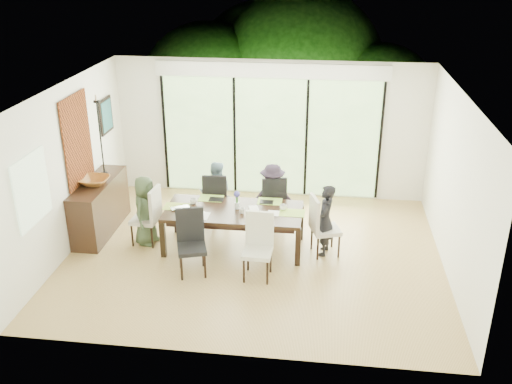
# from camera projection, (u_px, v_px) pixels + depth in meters

# --- Properties ---
(floor) EXTENTS (6.00, 5.00, 0.01)m
(floor) POSITION_uv_depth(u_px,v_px,m) (254.00, 254.00, 9.29)
(floor) COLOR olive
(floor) RESTS_ON ground
(ceiling) EXTENTS (6.00, 5.00, 0.01)m
(ceiling) POSITION_uv_depth(u_px,v_px,m) (254.00, 91.00, 8.21)
(ceiling) COLOR white
(ceiling) RESTS_ON wall_back
(wall_back) EXTENTS (6.00, 0.02, 2.70)m
(wall_back) POSITION_uv_depth(u_px,v_px,m) (271.00, 129.00, 11.04)
(wall_back) COLOR white
(wall_back) RESTS_ON floor
(wall_front) EXTENTS (6.00, 0.02, 2.70)m
(wall_front) POSITION_uv_depth(u_px,v_px,m) (226.00, 260.00, 6.47)
(wall_front) COLOR silver
(wall_front) RESTS_ON floor
(wall_left) EXTENTS (0.02, 5.00, 2.70)m
(wall_left) POSITION_uv_depth(u_px,v_px,m) (67.00, 169.00, 9.10)
(wall_left) COLOR beige
(wall_left) RESTS_ON floor
(wall_right) EXTENTS (0.02, 5.00, 2.70)m
(wall_right) POSITION_uv_depth(u_px,v_px,m) (456.00, 187.00, 8.41)
(wall_right) COLOR beige
(wall_right) RESTS_ON floor
(glass_doors) EXTENTS (4.20, 0.02, 2.30)m
(glass_doors) POSITION_uv_depth(u_px,v_px,m) (270.00, 137.00, 11.06)
(glass_doors) COLOR #598C3F
(glass_doors) RESTS_ON wall_back
(blinds_header) EXTENTS (4.40, 0.06, 0.28)m
(blinds_header) POSITION_uv_depth(u_px,v_px,m) (271.00, 71.00, 10.53)
(blinds_header) COLOR white
(blinds_header) RESTS_ON wall_back
(mullion_a) EXTENTS (0.05, 0.04, 2.30)m
(mullion_a) POSITION_uv_depth(u_px,v_px,m) (165.00, 133.00, 11.29)
(mullion_a) COLOR black
(mullion_a) RESTS_ON wall_back
(mullion_b) EXTENTS (0.05, 0.04, 2.30)m
(mullion_b) POSITION_uv_depth(u_px,v_px,m) (235.00, 136.00, 11.13)
(mullion_b) COLOR black
(mullion_b) RESTS_ON wall_back
(mullion_c) EXTENTS (0.05, 0.04, 2.30)m
(mullion_c) POSITION_uv_depth(u_px,v_px,m) (306.00, 139.00, 10.97)
(mullion_c) COLOR black
(mullion_c) RESTS_ON wall_back
(mullion_d) EXTENTS (0.05, 0.04, 2.30)m
(mullion_d) POSITION_uv_depth(u_px,v_px,m) (380.00, 142.00, 10.81)
(mullion_d) COLOR black
(mullion_d) RESTS_ON wall_back
(side_window) EXTENTS (0.02, 0.90, 1.00)m
(side_window) POSITION_uv_depth(u_px,v_px,m) (32.00, 190.00, 7.94)
(side_window) COLOR #8CAD7F
(side_window) RESTS_ON wall_left
(deck) EXTENTS (6.00, 1.80, 0.10)m
(deck) POSITION_uv_depth(u_px,v_px,m) (274.00, 179.00, 12.41)
(deck) COLOR brown
(deck) RESTS_ON ground
(rail_top) EXTENTS (6.00, 0.08, 0.06)m
(rail_top) POSITION_uv_depth(u_px,v_px,m) (278.00, 141.00, 12.89)
(rail_top) COLOR brown
(rail_top) RESTS_ON deck
(foliage_left) EXTENTS (3.20, 3.20, 3.20)m
(foliage_left) POSITION_uv_depth(u_px,v_px,m) (207.00, 90.00, 13.66)
(foliage_left) COLOR #14380F
(foliage_left) RESTS_ON ground
(foliage_mid) EXTENTS (4.00, 4.00, 4.00)m
(foliage_mid) POSITION_uv_depth(u_px,v_px,m) (301.00, 72.00, 13.81)
(foliage_mid) COLOR #14380F
(foliage_mid) RESTS_ON ground
(foliage_right) EXTENTS (2.80, 2.80, 2.80)m
(foliage_right) POSITION_uv_depth(u_px,v_px,m) (377.00, 105.00, 13.09)
(foliage_right) COLOR #14380F
(foliage_right) RESTS_ON ground
(foliage_far) EXTENTS (3.60, 3.60, 3.60)m
(foliage_far) POSITION_uv_depth(u_px,v_px,m) (263.00, 73.00, 14.63)
(foliage_far) COLOR #14380F
(foliage_far) RESTS_ON ground
(table_top) EXTENTS (2.22, 1.02, 0.06)m
(table_top) POSITION_uv_depth(u_px,v_px,m) (234.00, 211.00, 9.24)
(table_top) COLOR black
(table_top) RESTS_ON floor
(table_apron) EXTENTS (2.03, 0.83, 0.09)m
(table_apron) POSITION_uv_depth(u_px,v_px,m) (234.00, 216.00, 9.27)
(table_apron) COLOR black
(table_apron) RESTS_ON floor
(table_leg_fl) EXTENTS (0.08, 0.08, 0.64)m
(table_leg_fl) POSITION_uv_depth(u_px,v_px,m) (163.00, 239.00, 9.11)
(table_leg_fl) COLOR black
(table_leg_fl) RESTS_ON floor
(table_leg_fr) EXTENTS (0.08, 0.08, 0.64)m
(table_leg_fr) POSITION_uv_depth(u_px,v_px,m) (298.00, 247.00, 8.86)
(table_leg_fr) COLOR black
(table_leg_fr) RESTS_ON floor
(table_leg_bl) EXTENTS (0.08, 0.08, 0.64)m
(table_leg_bl) POSITION_uv_depth(u_px,v_px,m) (176.00, 215.00, 9.89)
(table_leg_bl) COLOR black
(table_leg_bl) RESTS_ON floor
(table_leg_br) EXTENTS (0.08, 0.08, 0.64)m
(table_leg_br) POSITION_uv_depth(u_px,v_px,m) (301.00, 222.00, 9.64)
(table_leg_br) COLOR black
(table_leg_br) RESTS_ON floor
(chair_left_end) EXTENTS (0.46, 0.46, 1.02)m
(chair_left_end) POSITION_uv_depth(u_px,v_px,m) (145.00, 215.00, 9.47)
(chair_left_end) COLOR beige
(chair_left_end) RESTS_ON floor
(chair_right_end) EXTENTS (0.54, 0.54, 1.02)m
(chair_right_end) POSITION_uv_depth(u_px,v_px,m) (326.00, 225.00, 9.13)
(chair_right_end) COLOR beige
(chair_right_end) RESTS_ON floor
(chair_far_left) EXTENTS (0.45, 0.45, 1.02)m
(chair_far_left) POSITION_uv_depth(u_px,v_px,m) (216.00, 198.00, 10.12)
(chair_far_left) COLOR black
(chair_far_left) RESTS_ON floor
(chair_far_right) EXTENTS (0.52, 0.52, 1.02)m
(chair_far_right) POSITION_uv_depth(u_px,v_px,m) (272.00, 201.00, 10.01)
(chair_far_right) COLOR black
(chair_far_right) RESTS_ON floor
(chair_near_left) EXTENTS (0.53, 0.53, 1.02)m
(chair_near_left) POSITION_uv_depth(u_px,v_px,m) (192.00, 244.00, 8.57)
(chair_near_left) COLOR black
(chair_near_left) RESTS_ON floor
(chair_near_right) EXTENTS (0.44, 0.44, 1.02)m
(chair_near_right) POSITION_uv_depth(u_px,v_px,m) (257.00, 248.00, 8.45)
(chair_near_right) COLOR silver
(chair_near_right) RESTS_ON floor
(person_left_end) EXTENTS (0.45, 0.61, 1.19)m
(person_left_end) POSITION_uv_depth(u_px,v_px,m) (145.00, 210.00, 9.43)
(person_left_end) COLOR #3D4E34
(person_left_end) RESTS_ON floor
(person_right_end) EXTENTS (0.43, 0.60, 1.19)m
(person_right_end) POSITION_uv_depth(u_px,v_px,m) (325.00, 220.00, 9.09)
(person_right_end) COLOR black
(person_right_end) RESTS_ON floor
(person_far_left) EXTENTS (0.59, 0.41, 1.19)m
(person_far_left) POSITION_uv_depth(u_px,v_px,m) (216.00, 194.00, 10.07)
(person_far_left) COLOR #7595A9
(person_far_left) RESTS_ON floor
(person_far_right) EXTENTS (0.61, 0.44, 1.19)m
(person_far_right) POSITION_uv_depth(u_px,v_px,m) (272.00, 196.00, 9.96)
(person_far_right) COLOR #292030
(person_far_right) RESTS_ON floor
(placemat_left) EXTENTS (0.41, 0.30, 0.01)m
(placemat_left) POSITION_uv_depth(u_px,v_px,m) (176.00, 207.00, 9.33)
(placemat_left) COLOR olive
(placemat_left) RESTS_ON table_top
(placemat_right) EXTENTS (0.41, 0.30, 0.01)m
(placemat_right) POSITION_uv_depth(u_px,v_px,m) (292.00, 213.00, 9.12)
(placemat_right) COLOR #98C044
(placemat_right) RESTS_ON table_top
(placemat_far_l) EXTENTS (0.41, 0.30, 0.01)m
(placemat_far_l) POSITION_uv_depth(u_px,v_px,m) (211.00, 198.00, 9.64)
(placemat_far_l) COLOR #94C546
(placemat_far_l) RESTS_ON table_top
(placemat_far_r) EXTENTS (0.41, 0.30, 0.01)m
(placemat_far_r) POSITION_uv_depth(u_px,v_px,m) (270.00, 201.00, 9.53)
(placemat_far_r) COLOR #92C144
(placemat_far_r) RESTS_ON table_top
(placemat_paper) EXTENTS (0.41, 0.30, 0.01)m
(placemat_paper) POSITION_uv_depth(u_px,v_px,m) (196.00, 216.00, 9.01)
(placemat_paper) COLOR white
(placemat_paper) RESTS_ON table_top
(tablet_far_l) EXTENTS (0.24, 0.17, 0.01)m
(tablet_far_l) POSITION_uv_depth(u_px,v_px,m) (216.00, 199.00, 9.58)
(tablet_far_l) COLOR black
(tablet_far_l) RESTS_ON table_top
(tablet_far_r) EXTENTS (0.22, 0.16, 0.01)m
(tablet_far_r) POSITION_uv_depth(u_px,v_px,m) (267.00, 202.00, 9.48)
(tablet_far_r) COLOR black
(tablet_far_r) RESTS_ON table_top
(papers) EXTENTS (0.28, 0.20, 0.00)m
(papers) POSITION_uv_depth(u_px,v_px,m) (276.00, 213.00, 9.10)
(papers) COLOR white
(papers) RESTS_ON table_top
(platter_base) EXTENTS (0.24, 0.24, 0.02)m
(platter_base) POSITION_uv_depth(u_px,v_px,m) (196.00, 215.00, 9.01)
(platter_base) COLOR white
(platter_base) RESTS_ON table_top
(platter_snacks) EXTENTS (0.18, 0.18, 0.01)m
(platter_snacks) POSITION_uv_depth(u_px,v_px,m) (196.00, 214.00, 9.00)
(platter_snacks) COLOR orange
(platter_snacks) RESTS_ON table_top
(vase) EXTENTS (0.07, 0.07, 0.11)m
(vase) POSITION_uv_depth(u_px,v_px,m) (237.00, 206.00, 9.24)
(vase) COLOR silver
(vase) RESTS_ON table_top
(hyacinth_stems) EXTENTS (0.04, 0.04, 0.15)m
(hyacinth_stems) POSITION_uv_depth(u_px,v_px,m) (237.00, 199.00, 9.20)
(hyacinth_stems) COLOR #337226
(hyacinth_stems) RESTS_ON table_top
(hyacinth_blooms) EXTENTS (0.10, 0.10, 0.10)m
(hyacinth_blooms) POSITION_uv_depth(u_px,v_px,m) (237.00, 194.00, 9.16)
(hyacinth_blooms) COLOR #4A45AC
(hyacinth_blooms) RESTS_ON table_top
(laptop) EXTENTS (0.36, 0.33, 0.02)m
(laptop) POSITION_uv_depth(u_px,v_px,m) (181.00, 209.00, 9.23)
(laptop) COLOR silver
(laptop) RESTS_ON table_top
(cup_a) EXTENTS (0.13, 0.13, 0.09)m
(cup_a) POSITION_uv_depth(u_px,v_px,m) (193.00, 201.00, 9.43)
(cup_a) COLOR white
(cup_a) RESTS_ON table_top
(cup_b) EXTENTS (0.10, 0.10, 0.09)m
(cup_b) POSITION_uv_depth(u_px,v_px,m) (242.00, 211.00, 9.10)
(cup_b) COLOR white
(cup_b) RESTS_ON table_top
(cup_c) EXTENTS (0.16, 0.16, 0.09)m
(cup_c) POSITION_uv_depth(u_px,v_px,m) (283.00, 207.00, 9.21)
(cup_c) COLOR white
(cup_c) RESTS_ON table_top
(book) EXTENTS (0.21, 0.24, 0.02)m
(book) POSITION_uv_depth(u_px,v_px,m) (249.00, 209.00, 9.24)
(book) COLOR white
(book) RESTS_ON table_top
(sideboard) EXTENTS (0.46, 1.65, 0.93)m
(sideboard) POSITION_uv_depth(u_px,v_px,m) (100.00, 207.00, 9.88)
(sideboard) COLOR black
(sideboard) RESTS_ON floor
(bowl) EXTENTS (0.49, 0.49, 0.12)m
(bowl) POSITION_uv_depth(u_px,v_px,m) (94.00, 181.00, 9.58)
(bowl) COLOR brown
(bowl) RESTS_ON sideboard
(candlestick_base) EXTENTS (0.10, 0.10, 0.04)m
(candlestick_base) POSITION_uv_depth(u_px,v_px,m) (105.00, 173.00, 10.00)
(candlestick_base) COLOR black
(candlestick_base) RESTS_ON sideboard
(candlestick_shaft) EXTENTS (0.02, 0.02, 1.29)m
(candlestick_shaft) POSITION_uv_depth(u_px,v_px,m) (101.00, 138.00, 9.74)
(candlestick_shaft) COLOR black
(candlestick_shaft) RESTS_ON sideboard
(candlestick_pan) EXTENTS (0.10, 0.10, 0.03)m
(candlestick_pan) POSITION_uv_depth(u_px,v_px,m) (96.00, 101.00, 9.49)
(candlestick_pan) COLOR black
(candlestick_pan) RESTS_ON sideboard
(candle) EXTENTS (0.04, 0.04, 0.10)m
(candle) POSITION_uv_depth(u_px,v_px,m) (96.00, 98.00, 9.46)
(candle) COLOR silver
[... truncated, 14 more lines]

